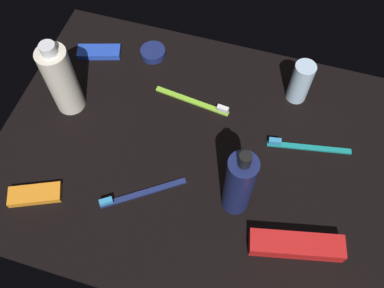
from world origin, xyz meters
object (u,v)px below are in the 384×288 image
at_px(lotion_bottle, 239,184).
at_px(deodorant_stick, 300,82).
at_px(snack_bar_orange, 35,194).
at_px(bodywash_bottle, 61,80).
at_px(cream_tin_left, 153,53).
at_px(toothbrush_teal, 304,146).
at_px(toothpaste_box_red, 296,245).
at_px(toothbrush_lime, 196,102).
at_px(snack_bar_blue, 99,52).
at_px(toothbrush_navy, 138,194).

xyz_separation_m(lotion_bottle, deodorant_stick, (-0.07, -0.29, -0.04)).
bearing_deg(deodorant_stick, snack_bar_orange, 40.68).
bearing_deg(bodywash_bottle, cream_tin_left, -124.48).
xyz_separation_m(toothbrush_teal, toothpaste_box_red, (-0.02, 0.22, 0.01)).
height_order(bodywash_bottle, deodorant_stick, bodywash_bottle).
xyz_separation_m(lotion_bottle, toothbrush_lime, (0.14, -0.21, -0.08)).
distance_m(bodywash_bottle, toothbrush_lime, 0.30).
height_order(lotion_bottle, toothbrush_teal, lotion_bottle).
bearing_deg(cream_tin_left, lotion_bottle, 131.91).
relative_size(bodywash_bottle, snack_bar_blue, 1.86).
xyz_separation_m(toothbrush_lime, toothbrush_teal, (-0.25, 0.05, 0.00)).
bearing_deg(toothbrush_navy, bodywash_bottle, -36.84).
distance_m(toothbrush_lime, snack_bar_blue, 0.28).
relative_size(toothbrush_navy, toothpaste_box_red, 0.88).
bearing_deg(snack_bar_blue, cream_tin_left, 178.25).
distance_m(bodywash_bottle, toothbrush_navy, 0.29).
height_order(deodorant_stick, toothbrush_lime, deodorant_stick).
relative_size(toothbrush_navy, snack_bar_blue, 1.49).
xyz_separation_m(toothbrush_lime, snack_bar_blue, (0.27, -0.07, 0.00)).
height_order(bodywash_bottle, toothbrush_lime, bodywash_bottle).
xyz_separation_m(lotion_bottle, bodywash_bottle, (0.42, -0.13, 0.00)).
height_order(toothbrush_lime, snack_bar_orange, toothbrush_lime).
bearing_deg(toothpaste_box_red, bodywash_bottle, -30.80).
bearing_deg(toothbrush_teal, bodywash_bottle, 4.12).
height_order(toothbrush_navy, toothbrush_teal, same).
distance_m(toothpaste_box_red, snack_bar_orange, 0.52).
xyz_separation_m(bodywash_bottle, toothbrush_navy, (-0.22, 0.17, -0.08)).
xyz_separation_m(deodorant_stick, cream_tin_left, (0.36, -0.02, -0.04)).
distance_m(deodorant_stick, cream_tin_left, 0.36).
xyz_separation_m(toothbrush_navy, toothpaste_box_red, (-0.32, 0.02, 0.01)).
bearing_deg(toothbrush_navy, lotion_bottle, -167.63).
bearing_deg(snack_bar_orange, toothbrush_teal, -175.50).
relative_size(toothbrush_lime, cream_tin_left, 2.95).
bearing_deg(lotion_bottle, deodorant_stick, -103.84).
xyz_separation_m(deodorant_stick, toothpaste_box_red, (-0.06, 0.35, -0.04)).
relative_size(snack_bar_blue, cream_tin_left, 1.70).
distance_m(snack_bar_blue, cream_tin_left, 0.13).
relative_size(lotion_bottle, toothbrush_lime, 1.11).
bearing_deg(snack_bar_blue, toothbrush_navy, 107.37).
xyz_separation_m(bodywash_bottle, toothbrush_teal, (-0.53, -0.04, -0.08)).
bearing_deg(toothbrush_navy, snack_bar_blue, -55.69).
distance_m(toothbrush_lime, cream_tin_left, 0.18).
relative_size(lotion_bottle, deodorant_stick, 1.87).
distance_m(bodywash_bottle, cream_tin_left, 0.25).
bearing_deg(toothbrush_navy, deodorant_stick, -128.17).
bearing_deg(deodorant_stick, toothpaste_box_red, 99.45).
bearing_deg(deodorant_stick, cream_tin_left, -3.70).
bearing_deg(bodywash_bottle, toothbrush_navy, 143.16).
height_order(toothpaste_box_red, cream_tin_left, toothpaste_box_red).
relative_size(snack_bar_orange, cream_tin_left, 1.70).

